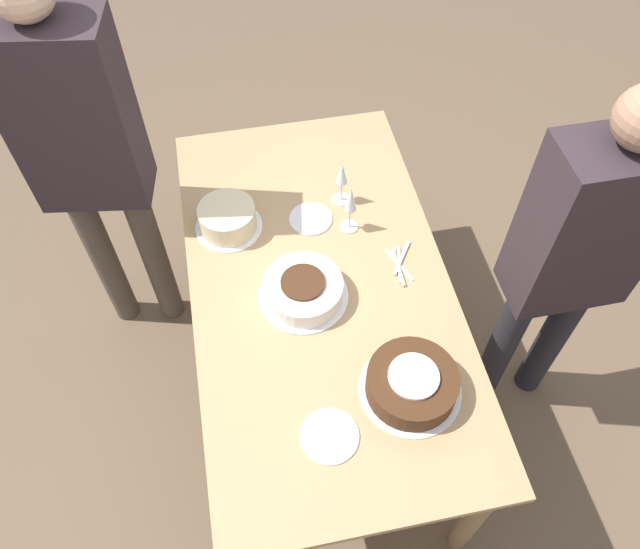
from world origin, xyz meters
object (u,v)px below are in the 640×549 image
(person_cutting, at_px, (576,252))
(person_watching, at_px, (85,148))
(cake_back_decorated, at_px, (228,219))
(wine_glass_near, at_px, (342,177))
(cake_center_white, at_px, (303,290))
(wine_glass_far, at_px, (351,202))
(cake_front_chocolate, at_px, (412,384))

(person_cutting, xyz_separation_m, person_watching, (0.73, 1.57, 0.09))
(cake_back_decorated, height_order, wine_glass_near, wine_glass_near)
(wine_glass_near, bearing_deg, cake_back_decorated, 97.03)
(cake_center_white, relative_size, cake_back_decorated, 1.25)
(cake_back_decorated, distance_m, person_cutting, 1.25)
(cake_back_decorated, xyz_separation_m, person_cutting, (-0.53, -1.11, 0.18))
(cake_back_decorated, xyz_separation_m, wine_glass_far, (-0.09, -0.46, 0.09))
(cake_center_white, relative_size, wine_glass_far, 1.49)
(wine_glass_near, distance_m, person_cutting, 0.89)
(cake_back_decorated, relative_size, wine_glass_far, 1.19)
(cake_center_white, height_order, cake_back_decorated, cake_back_decorated)
(cake_center_white, distance_m, wine_glass_far, 0.38)
(cake_back_decorated, bearing_deg, cake_front_chocolate, -148.13)
(cake_center_white, bearing_deg, cake_front_chocolate, -147.39)
(cake_center_white, relative_size, cake_front_chocolate, 0.97)
(person_cutting, height_order, person_watching, person_watching)
(cake_center_white, distance_m, person_cutting, 0.92)
(wine_glass_near, bearing_deg, cake_front_chocolate, -177.23)
(cake_center_white, height_order, cake_front_chocolate, cake_front_chocolate)
(person_cutting, bearing_deg, person_watching, -24.95)
(cake_front_chocolate, height_order, person_cutting, person_cutting)
(person_watching, bearing_deg, cake_back_decorated, -14.74)
(cake_front_chocolate, bearing_deg, wine_glass_near, 2.77)
(wine_glass_near, distance_m, wine_glass_far, 0.15)
(wine_glass_near, bearing_deg, wine_glass_far, -179.65)
(cake_center_white, height_order, person_cutting, person_cutting)
(cake_front_chocolate, height_order, person_watching, person_watching)
(cake_back_decorated, bearing_deg, person_cutting, -115.28)
(cake_front_chocolate, bearing_deg, wine_glass_far, 3.26)
(cake_front_chocolate, distance_m, wine_glass_near, 0.86)
(cake_front_chocolate, relative_size, wine_glass_near, 1.70)
(cake_center_white, bearing_deg, cake_back_decorated, 31.02)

